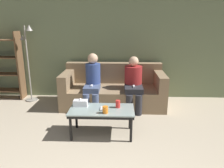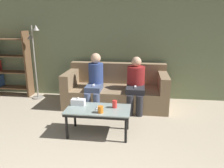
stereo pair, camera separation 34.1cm
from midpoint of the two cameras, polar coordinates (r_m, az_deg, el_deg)
The scene contains 10 objects.
wall_back at distance 5.03m, azimuth -1.41°, elevation 11.03°, with size 12.00×0.06×2.60m.
couch at distance 4.68m, azimuth -1.75°, elevation -1.72°, with size 2.11×0.96×0.85m.
coffee_table at distance 3.41m, azimuth -5.57°, elevation -7.26°, with size 1.00×0.52×0.43m.
cup_near_left at distance 3.42m, azimuth -1.31°, elevation -5.28°, with size 0.07×0.07×0.12m.
cup_near_right at distance 3.23m, azimuth -4.82°, elevation -6.78°, with size 0.08×0.08×0.10m.
tissue_box at distance 3.54m, azimuth -10.98°, elevation -4.93°, with size 0.22×0.12×0.13m.
game_remote at distance 3.39m, azimuth -5.59°, elevation -6.41°, with size 0.04×0.15×0.02m.
standing_lamp at distance 5.16m, azimuth -22.85°, elevation 6.83°, with size 0.31×0.26×1.67m.
seated_person_left_end at distance 4.44m, azimuth -7.30°, elevation 0.94°, with size 0.31×0.64×1.12m.
seated_person_mid_left at distance 4.39m, azimuth 3.42°, elevation 0.60°, with size 0.36×0.69×1.06m.
Camera 1 is at (0.15, -1.08, 1.72)m, focal length 35.00 mm.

